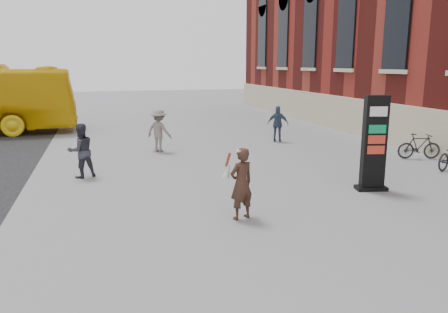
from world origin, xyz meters
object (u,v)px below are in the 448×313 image
object	(u,v)px
woman	(241,183)
pedestrian_b	(159,131)
bike_7	(419,146)
pedestrian_a	(81,151)
info_pylon	(374,144)
pedestrian_c	(278,124)

from	to	relation	value
woman	pedestrian_b	size ratio (longest dim) A/B	0.97
woman	bike_7	bearing A→B (deg)	-171.57
pedestrian_a	pedestrian_b	size ratio (longest dim) A/B	0.99
info_pylon	pedestrian_b	distance (m)	8.71
pedestrian_a	pedestrian_c	size ratio (longest dim) A/B	1.04
pedestrian_b	info_pylon	bearing A→B (deg)	167.02
info_pylon	pedestrian_c	xyz separation A→B (m)	(0.48, 7.96, -0.52)
info_pylon	bike_7	distance (m)	5.22
info_pylon	bike_7	world-z (taller)	info_pylon
info_pylon	pedestrian_a	size ratio (longest dim) A/B	1.57
woman	bike_7	size ratio (longest dim) A/B	1.05
pedestrian_a	pedestrian_b	distance (m)	4.48
woman	pedestrian_b	bearing A→B (deg)	-103.60
woman	pedestrian_a	distance (m)	6.08
pedestrian_b	bike_7	bearing A→B (deg)	-161.88
info_pylon	woman	xyz separation A→B (m)	(-4.25, -1.21, -0.47)
info_pylon	pedestrian_a	bearing A→B (deg)	167.14
pedestrian_b	bike_7	xyz separation A→B (m)	(9.13, -4.01, -0.38)
woman	info_pylon	bearing A→B (deg)	177.09
pedestrian_c	bike_7	bearing A→B (deg)	150.94
info_pylon	pedestrian_b	size ratio (longest dim) A/B	1.55
woman	pedestrian_c	distance (m)	10.32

